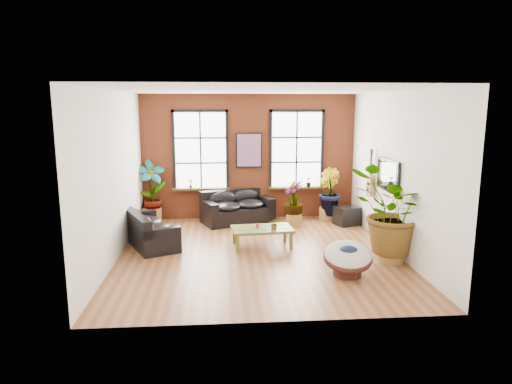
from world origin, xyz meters
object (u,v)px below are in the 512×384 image
sofa_left (148,230)px  coffee_table (262,230)px  sofa_back (237,208)px  papasan_chair (348,257)px

sofa_left → coffee_table: (2.64, -0.36, 0.03)m
sofa_back → sofa_left: bearing=-159.7°
coffee_table → papasan_chair: (1.46, -1.93, -0.03)m
coffee_table → papasan_chair: bearing=-57.9°
sofa_back → coffee_table: sofa_back is taller
sofa_left → papasan_chair: size_ratio=2.01×
sofa_back → papasan_chair: bearing=-86.9°
sofa_back → sofa_left: sofa_back is taller
sofa_left → papasan_chair: (4.10, -2.29, 0.00)m
papasan_chair → sofa_back: bearing=124.2°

